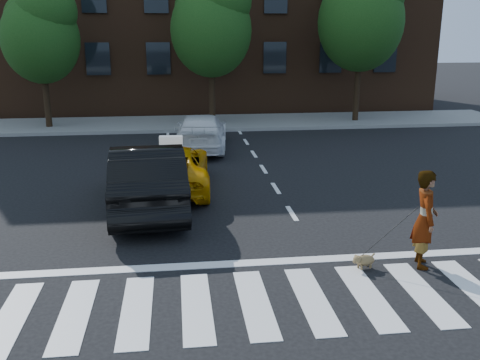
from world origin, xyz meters
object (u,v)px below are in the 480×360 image
object	(u,v)px
taxi	(172,167)
woman	(425,219)
black_sedan	(148,177)
white_suv	(201,132)
tree_left	(41,29)
tree_mid	(212,20)
tree_right	(362,11)
dog	(363,260)

from	to	relation	value
taxi	woman	world-z (taller)	woman
black_sedan	white_suv	xyz separation A→B (m)	(1.72, 6.84, -0.18)
tree_left	tree_mid	xyz separation A→B (m)	(7.50, -0.00, 0.41)
woman	white_suv	bearing A→B (deg)	32.65
tree_left	black_sedan	distance (m)	13.24
tree_mid	tree_right	xyz separation A→B (m)	(7.00, -0.00, 0.41)
black_sedan	taxi	bearing A→B (deg)	-112.38
tree_right	dog	xyz separation A→B (m)	(-5.25, -15.91, -5.08)
tree_mid	white_suv	distance (m)	6.49
tree_mid	white_suv	bearing A→B (deg)	-99.44
tree_right	tree_mid	bearing A→B (deg)	180.00
tree_left	dog	bearing A→B (deg)	-59.82
white_suv	dog	size ratio (longest dim) A/B	8.84
taxi	white_suv	bearing A→B (deg)	-100.26
tree_left	woman	distance (m)	19.33
tree_mid	white_suv	world-z (taller)	tree_mid
tree_left	white_suv	bearing A→B (deg)	-36.26
taxi	black_sedan	size ratio (longest dim) A/B	0.88
tree_mid	dog	world-z (taller)	tree_mid
white_suv	dog	xyz separation A→B (m)	(2.57, -11.01, -0.49)
black_sedan	dog	size ratio (longest dim) A/B	9.81
tree_mid	woman	xyz separation A→B (m)	(2.94, -15.90, -3.88)
white_suv	woman	bearing A→B (deg)	114.51
tree_mid	woman	distance (m)	16.62
tree_left	dog	world-z (taller)	tree_left
tree_mid	tree_right	world-z (taller)	tree_right
tree_right	taxi	size ratio (longest dim) A/B	1.69
tree_left	woman	xyz separation A→B (m)	(10.44, -15.90, -3.47)
tree_mid	black_sedan	xyz separation A→B (m)	(-2.53, -11.74, -4.00)
tree_right	woman	size ratio (longest dim) A/B	3.96
dog	woman	bearing A→B (deg)	-20.65
black_sedan	white_suv	world-z (taller)	black_sedan
tree_mid	dog	size ratio (longest dim) A/B	13.54
white_suv	dog	distance (m)	11.31
tree_mid	dog	distance (m)	16.67
black_sedan	white_suv	bearing A→B (deg)	-107.39
taxi	white_suv	world-z (taller)	white_suv
taxi	dog	world-z (taller)	taxi
taxi	dog	xyz separation A→B (m)	(3.68, -5.92, -0.45)
black_sedan	dog	world-z (taller)	black_sedan
tree_right	black_sedan	distance (m)	15.76
tree_left	tree_right	bearing A→B (deg)	-0.00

